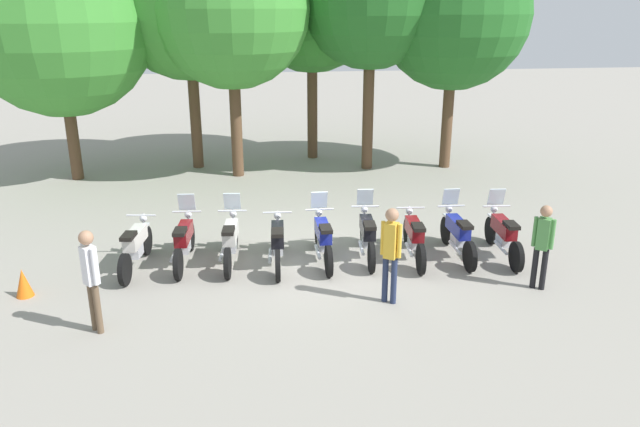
{
  "coord_description": "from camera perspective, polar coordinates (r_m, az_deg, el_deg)",
  "views": [
    {
      "loc": [
        -1.71,
        -11.86,
        5.17
      ],
      "look_at": [
        0.0,
        0.5,
        0.9
      ],
      "focal_mm": 33.92,
      "sensor_mm": 36.0,
      "label": 1
    }
  ],
  "objects": [
    {
      "name": "person_0",
      "position": [
        12.17,
        20.27,
        -2.43
      ],
      "size": [
        0.36,
        0.31,
        1.69
      ],
      "rotation": [
        0.0,
        0.0,
        4.05
      ],
      "color": "black",
      "rests_on": "ground_plane"
    },
    {
      "name": "motorcycle_2",
      "position": [
        12.92,
        -8.42,
        -2.43
      ],
      "size": [
        0.62,
        2.19,
        1.37
      ],
      "rotation": [
        0.0,
        0.0,
        1.48
      ],
      "color": "black",
      "rests_on": "ground_plane"
    },
    {
      "name": "tree_2",
      "position": [
        19.14,
        -8.4,
        18.54
      ],
      "size": [
        4.76,
        4.76,
        7.51
      ],
      "color": "brown",
      "rests_on": "ground_plane"
    },
    {
      "name": "motorcycle_7",
      "position": [
        13.44,
        12.84,
        -1.86
      ],
      "size": [
        0.62,
        2.19,
        1.37
      ],
      "rotation": [
        0.0,
        0.0,
        1.55
      ],
      "color": "black",
      "rests_on": "ground_plane"
    },
    {
      "name": "motorcycle_5",
      "position": [
        13.11,
        4.48,
        -1.95
      ],
      "size": [
        0.63,
        2.19,
        1.37
      ],
      "rotation": [
        0.0,
        0.0,
        1.47
      ],
      "color": "black",
      "rests_on": "ground_plane"
    },
    {
      "name": "motorcycle_4",
      "position": [
        12.88,
        0.28,
        -2.29
      ],
      "size": [
        0.62,
        2.19,
        1.37
      ],
      "rotation": [
        0.0,
        0.0,
        1.56
      ],
      "color": "black",
      "rests_on": "ground_plane"
    },
    {
      "name": "traffic_cone",
      "position": [
        12.67,
        -26.19,
        -5.89
      ],
      "size": [
        0.32,
        0.32,
        0.55
      ],
      "primitive_type": "cone",
      "color": "orange",
      "rests_on": "ground_plane"
    },
    {
      "name": "person_2",
      "position": [
        10.57,
        -20.83,
        -5.26
      ],
      "size": [
        0.33,
        0.36,
        1.8
      ],
      "rotation": [
        0.0,
        0.0,
        0.69
      ],
      "color": "brown",
      "rests_on": "ground_plane"
    },
    {
      "name": "tree_0",
      "position": [
        20.08,
        -23.55,
        16.27
      ],
      "size": [
        5.57,
        5.57,
        7.56
      ],
      "color": "brown",
      "rests_on": "ground_plane"
    },
    {
      "name": "tree_3",
      "position": [
        21.46,
        -0.77,
        19.38
      ],
      "size": [
        4.73,
        4.73,
        7.74
      ],
      "color": "brown",
      "rests_on": "ground_plane"
    },
    {
      "name": "ground_plane",
      "position": [
        13.05,
        0.3,
        -4.45
      ],
      "size": [
        80.0,
        80.0,
        0.0
      ],
      "primitive_type": "plane",
      "color": "gray"
    },
    {
      "name": "motorcycle_6",
      "position": [
        13.13,
        8.86,
        -2.16
      ],
      "size": [
        0.63,
        2.19,
        0.99
      ],
      "rotation": [
        0.0,
        0.0,
        1.47
      ],
      "color": "black",
      "rests_on": "ground_plane"
    },
    {
      "name": "tree_5",
      "position": [
        20.52,
        12.57,
        17.88
      ],
      "size": [
        4.78,
        4.78,
        7.36
      ],
      "color": "brown",
      "rests_on": "ground_plane"
    },
    {
      "name": "motorcycle_0",
      "position": [
        13.06,
        -17.01,
        -2.91
      ],
      "size": [
        0.67,
        2.18,
        0.99
      ],
      "rotation": [
        0.0,
        0.0,
        1.44
      ],
      "color": "black",
      "rests_on": "ground_plane"
    },
    {
      "name": "person_1",
      "position": [
        10.92,
        6.69,
        -3.2
      ],
      "size": [
        0.37,
        0.34,
        1.83
      ],
      "rotation": [
        0.0,
        0.0,
        0.94
      ],
      "color": "#232D4C",
      "rests_on": "ground_plane"
    },
    {
      "name": "motorcycle_1",
      "position": [
        13.05,
        -12.71,
        -2.48
      ],
      "size": [
        0.62,
        2.19,
        1.37
      ],
      "rotation": [
        0.0,
        0.0,
        1.48
      ],
      "color": "black",
      "rests_on": "ground_plane"
    },
    {
      "name": "motorcycle_3",
      "position": [
        12.7,
        -4.02,
        -2.71
      ],
      "size": [
        0.62,
        2.19,
        0.99
      ],
      "rotation": [
        0.0,
        0.0,
        1.5
      ],
      "color": "black",
      "rests_on": "ground_plane"
    },
    {
      "name": "motorcycle_8",
      "position": [
        13.68,
        16.9,
        -1.85
      ],
      "size": [
        0.62,
        2.19,
        1.37
      ],
      "rotation": [
        0.0,
        0.0,
        1.5
      ],
      "color": "black",
      "rests_on": "ground_plane"
    }
  ]
}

